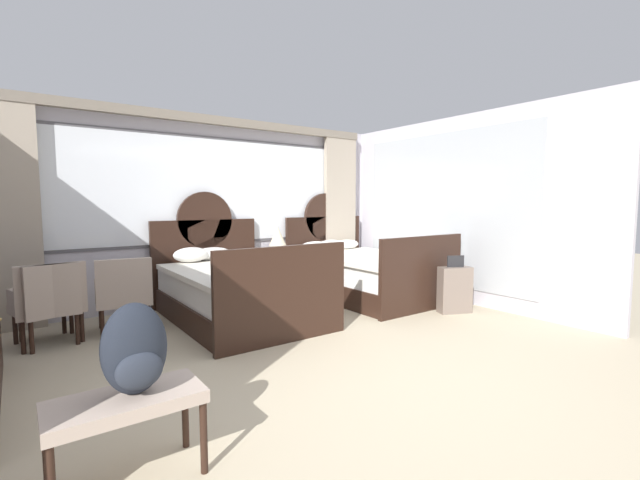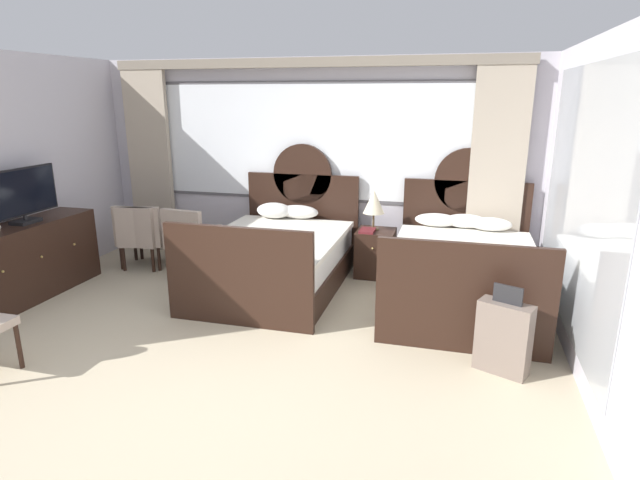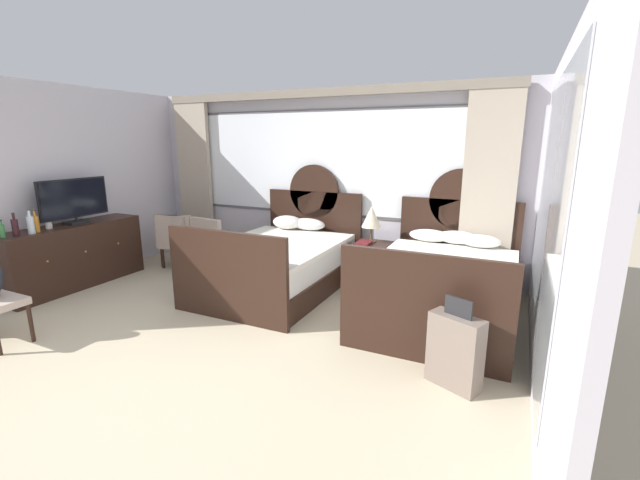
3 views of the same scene
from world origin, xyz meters
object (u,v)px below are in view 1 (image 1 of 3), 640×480
(book_on_nightstand, at_px, (280,259))
(bed_near_window, at_px, (237,290))
(nightstand_between_beds, at_px, (282,278))
(luggage_bench, at_px, (127,408))
(armchair_by_window_left, at_px, (124,292))
(bed_near_mirror, at_px, (364,273))
(armchair_by_window_centre, at_px, (48,300))
(armchair_by_window_right, at_px, (50,300))
(backpack_on_bench, at_px, (135,351))
(table_lamp_on_nightstand, at_px, (278,237))
(suitcase_on_floor, at_px, (455,289))

(book_on_nightstand, bearing_deg, bed_near_window, -148.05)
(bed_near_window, height_order, nightstand_between_beds, bed_near_window)
(luggage_bench, bearing_deg, armchair_by_window_left, 79.26)
(bed_near_mirror, xyz_separation_m, armchair_by_window_centre, (-4.11, 0.23, 0.10))
(armchair_by_window_left, distance_m, armchair_by_window_right, 0.69)
(bed_near_mirror, height_order, armchair_by_window_left, bed_near_mirror)
(bed_near_mirror, distance_m, nightstand_between_beds, 1.27)
(book_on_nightstand, relative_size, backpack_on_bench, 0.54)
(armchair_by_window_left, bearing_deg, luggage_bench, -100.74)
(nightstand_between_beds, relative_size, book_on_nightstand, 2.27)
(armchair_by_window_centre, xyz_separation_m, luggage_bench, (0.19, -2.77, -0.06))
(backpack_on_bench, bearing_deg, table_lamp_on_nightstand, 50.05)
(table_lamp_on_nightstand, bearing_deg, book_on_nightstand, -110.13)
(suitcase_on_floor, bearing_deg, luggage_bench, -165.02)
(bed_near_mirror, distance_m, armchair_by_window_right, 4.09)
(book_on_nightstand, xyz_separation_m, backpack_on_bench, (-2.71, -3.16, 0.09))
(bed_near_mirror, xyz_separation_m, suitcase_on_floor, (0.33, -1.41, -0.06))
(book_on_nightstand, relative_size, armchair_by_window_left, 0.31)
(nightstand_between_beds, xyz_separation_m, armchair_by_window_left, (-2.33, -0.47, 0.17))
(armchair_by_window_right, bearing_deg, book_on_nightstand, 7.29)
(nightstand_between_beds, distance_m, backpack_on_bench, 4.32)
(bed_near_window, xyz_separation_m, luggage_bench, (-1.79, -2.54, 0.04))
(bed_near_window, distance_m, bed_near_mirror, 2.13)
(book_on_nightstand, bearing_deg, nightstand_between_beds, 45.17)
(armchair_by_window_left, xyz_separation_m, suitcase_on_floor, (3.73, -1.64, -0.16))
(table_lamp_on_nightstand, height_order, book_on_nightstand, table_lamp_on_nightstand)
(armchair_by_window_centre, height_order, backpack_on_bench, backpack_on_bench)
(bed_near_window, distance_m, suitcase_on_floor, 2.84)
(armchair_by_window_right, bearing_deg, bed_near_window, -6.78)
(suitcase_on_floor, bearing_deg, armchair_by_window_right, 159.65)
(armchair_by_window_left, xyz_separation_m, armchair_by_window_right, (-0.69, 0.00, 0.00))
(armchair_by_window_left, distance_m, suitcase_on_floor, 4.07)
(nightstand_between_beds, distance_m, book_on_nightstand, 0.34)
(nightstand_between_beds, bearing_deg, table_lamp_on_nightstand, 135.83)
(nightstand_between_beds, distance_m, armchair_by_window_left, 2.38)
(nightstand_between_beds, bearing_deg, armchair_by_window_left, -168.56)
(luggage_bench, bearing_deg, nightstand_between_beds, 48.66)
(book_on_nightstand, xyz_separation_m, suitcase_on_floor, (1.49, -2.01, -0.30))
(book_on_nightstand, distance_m, suitcase_on_floor, 2.52)
(backpack_on_bench, bearing_deg, armchair_by_window_centre, 94.86)
(armchair_by_window_left, height_order, backpack_on_bench, backpack_on_bench)
(book_on_nightstand, xyz_separation_m, armchair_by_window_right, (-2.93, -0.38, -0.14))
(book_on_nightstand, height_order, armchair_by_window_left, armchair_by_window_left)
(nightstand_between_beds, height_order, table_lamp_on_nightstand, table_lamp_on_nightstand)
(armchair_by_window_left, relative_size, luggage_bench, 1.13)
(suitcase_on_floor, bearing_deg, book_on_nightstand, 126.48)
(bed_near_mirror, relative_size, armchair_by_window_left, 2.63)
(armchair_by_window_centre, relative_size, armchair_by_window_right, 1.00)
(bed_near_mirror, bearing_deg, bed_near_window, -179.89)
(nightstand_between_beds, relative_size, backpack_on_bench, 1.23)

